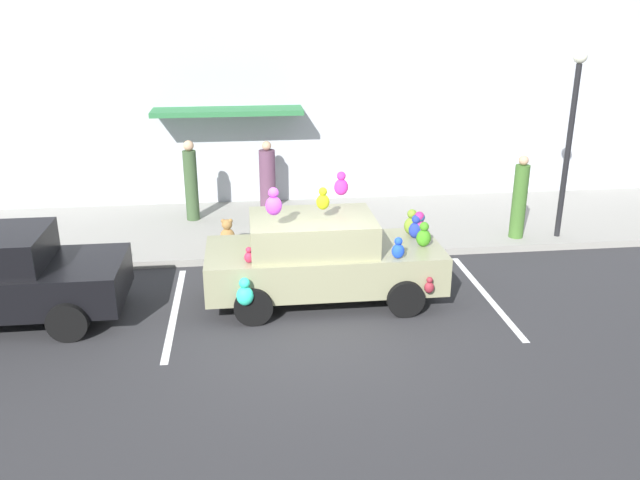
% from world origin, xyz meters
% --- Properties ---
extents(ground_plane, '(60.00, 60.00, 0.00)m').
position_xyz_m(ground_plane, '(0.00, 0.00, 0.00)').
color(ground_plane, '#2D2D30').
extents(sidewalk, '(24.00, 4.00, 0.15)m').
position_xyz_m(sidewalk, '(0.00, 5.00, 0.07)').
color(sidewalk, gray).
rests_on(sidewalk, ground).
extents(storefront_building, '(24.00, 1.25, 6.40)m').
position_xyz_m(storefront_building, '(-0.01, 7.14, 3.19)').
color(storefront_building, '#B2B7C1').
rests_on(storefront_building, ground).
extents(parking_stripe_front, '(0.12, 3.60, 0.01)m').
position_xyz_m(parking_stripe_front, '(3.30, 1.00, 0.00)').
color(parking_stripe_front, silver).
rests_on(parking_stripe_front, ground).
extents(parking_stripe_rear, '(0.12, 3.60, 0.01)m').
position_xyz_m(parking_stripe_rear, '(-2.27, 1.00, 0.00)').
color(parking_stripe_rear, silver).
rests_on(parking_stripe_rear, ground).
extents(plush_covered_car, '(4.12, 2.02, 2.24)m').
position_xyz_m(plush_covered_car, '(0.32, 1.20, 0.80)').
color(plush_covered_car, gray).
rests_on(plush_covered_car, ground).
extents(teddy_bear_on_sidewalk, '(0.31, 0.26, 0.60)m').
position_xyz_m(teddy_bear_on_sidewalk, '(-1.39, 3.72, 0.43)').
color(teddy_bear_on_sidewalk, '#9E723D').
rests_on(teddy_bear_on_sidewalk, sidewalk).
extents(street_lamp_post, '(0.28, 0.28, 3.97)m').
position_xyz_m(street_lamp_post, '(5.84, 3.50, 2.58)').
color(street_lamp_post, black).
rests_on(street_lamp_post, sidewalk).
extents(pedestrian_near_shopfront, '(0.31, 0.31, 1.90)m').
position_xyz_m(pedestrian_near_shopfront, '(-2.23, 5.63, 1.06)').
color(pedestrian_near_shopfront, '#385130').
rests_on(pedestrian_near_shopfront, sidewalk).
extents(pedestrian_walking_past, '(0.40, 0.40, 1.69)m').
position_xyz_m(pedestrian_walking_past, '(-0.42, 6.34, 0.92)').
color(pedestrian_walking_past, '#5E3A52').
rests_on(pedestrian_walking_past, sidewalk).
extents(pedestrian_by_lamp, '(0.31, 0.31, 1.82)m').
position_xyz_m(pedestrian_by_lamp, '(4.90, 3.54, 1.01)').
color(pedestrian_by_lamp, '#406C2A').
rests_on(pedestrian_by_lamp, sidewalk).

